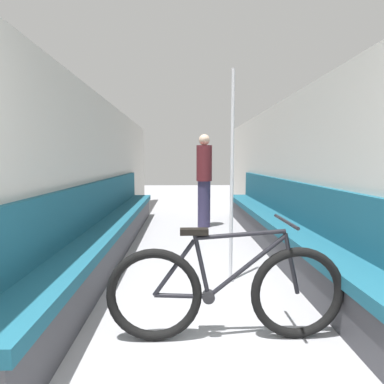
# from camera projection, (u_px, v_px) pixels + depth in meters

# --- Properties ---
(wall_left) EXTENTS (0.10, 10.59, 2.26)m
(wall_left) POSITION_uv_depth(u_px,v_px,m) (92.00, 173.00, 4.14)
(wall_left) COLOR beige
(wall_left) RESTS_ON ground
(wall_right) EXTENTS (0.10, 10.59, 2.26)m
(wall_right) POSITION_uv_depth(u_px,v_px,m) (298.00, 173.00, 4.23)
(wall_right) COLOR beige
(wall_right) RESTS_ON ground
(bench_seat_row_left) EXTENTS (0.44, 5.83, 1.02)m
(bench_seat_row_left) POSITION_uv_depth(u_px,v_px,m) (111.00, 230.00, 4.22)
(bench_seat_row_left) COLOR #3D3D42
(bench_seat_row_left) RESTS_ON ground
(bench_seat_row_right) EXTENTS (0.44, 5.83, 1.02)m
(bench_seat_row_right) POSITION_uv_depth(u_px,v_px,m) (280.00, 228.00, 4.30)
(bench_seat_row_right) COLOR #3D3D42
(bench_seat_row_right) RESTS_ON ground
(bicycle) EXTENTS (1.73, 0.46, 0.89)m
(bicycle) POSITION_uv_depth(u_px,v_px,m) (226.00, 292.00, 2.17)
(bicycle) COLOR black
(bicycle) RESTS_ON ground
(grab_pole_near) EXTENTS (0.08, 0.08, 2.24)m
(grab_pole_near) POSITION_uv_depth(u_px,v_px,m) (232.00, 181.00, 3.15)
(grab_pole_near) COLOR gray
(grab_pole_near) RESTS_ON ground
(passenger_standing) EXTENTS (0.30, 0.30, 1.80)m
(passenger_standing) POSITION_uv_depth(u_px,v_px,m) (204.00, 179.00, 5.80)
(passenger_standing) COLOR #332D4C
(passenger_standing) RESTS_ON ground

